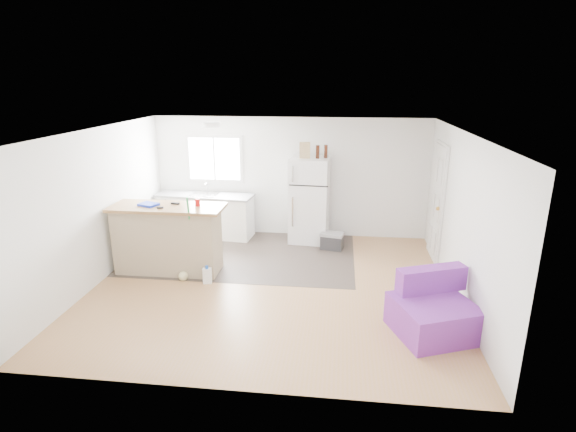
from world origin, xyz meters
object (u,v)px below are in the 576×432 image
object	(u,v)px
mop	(185,266)
bottle_left	(318,152)
cooler	(332,241)
blue_tray	(149,204)
peninsula	(168,238)
cardboard_box	(305,150)
bottle_right	(326,151)
purple_seat	(433,312)
refrigerator	(310,200)
cleaner_jug	(207,276)
red_cup	(198,202)
kitchen_cabinets	(206,215)

from	to	relation	value
mop	bottle_left	bearing A→B (deg)	34.71
cooler	blue_tray	distance (m)	3.41
peninsula	cooler	distance (m)	3.03
cooler	bottle_left	distance (m)	1.70
cardboard_box	cooler	bearing A→B (deg)	-32.55
bottle_left	bottle_right	size ratio (longest dim) A/B	1.00
cooler	purple_seat	world-z (taller)	purple_seat
refrigerator	purple_seat	world-z (taller)	refrigerator
cleaner_jug	blue_tray	distance (m)	1.52
cleaner_jug	bottle_right	xyz separation A→B (m)	(1.75, 2.16, 1.67)
red_cup	cooler	bearing A→B (deg)	30.36
blue_tray	cooler	bearing A→B (deg)	24.21
kitchen_cabinets	bottle_left	bearing A→B (deg)	2.47
red_cup	blue_tray	distance (m)	0.81
refrigerator	cleaner_jug	world-z (taller)	refrigerator
cooler	bottle_left	xyz separation A→B (m)	(-0.32, 0.36, 1.63)
cardboard_box	purple_seat	bearing A→B (deg)	-58.72
cleaner_jug	mop	bearing A→B (deg)	156.61
peninsula	bottle_right	size ratio (longest dim) A/B	7.40
peninsula	red_cup	distance (m)	0.82
red_cup	cardboard_box	world-z (taller)	cardboard_box
cleaner_jug	cardboard_box	distance (m)	3.02
peninsula	refrigerator	bearing A→B (deg)	38.21
bottle_left	peninsula	bearing A→B (deg)	-144.68
cleaner_jug	cardboard_box	bearing A→B (deg)	47.96
purple_seat	blue_tray	distance (m)	4.63
cleaner_jug	blue_tray	bearing A→B (deg)	149.97
purple_seat	cardboard_box	size ratio (longest dim) A/B	3.96
bottle_right	cardboard_box	bearing A→B (deg)	-170.56
refrigerator	cardboard_box	bearing A→B (deg)	-142.63
peninsula	refrigerator	xyz separation A→B (m)	(2.23, 1.75, 0.26)
mop	peninsula	bearing A→B (deg)	130.02
cleaner_jug	mop	world-z (taller)	mop
blue_tray	bottle_left	size ratio (longest dim) A/B	1.20
bottle_left	purple_seat	bearing A→B (deg)	-62.03
red_cup	bottle_right	xyz separation A→B (m)	(2.00, 1.70, 0.60)
cooler	cardboard_box	size ratio (longest dim) A/B	1.58
blue_tray	cardboard_box	xyz separation A→B (m)	(2.41, 1.70, 0.67)
refrigerator	cooler	world-z (taller)	refrigerator
refrigerator	cleaner_jug	xyz separation A→B (m)	(-1.46, -2.16, -0.71)
purple_seat	cooler	bearing A→B (deg)	94.27
cooler	cleaner_jug	xyz separation A→B (m)	(-1.93, -1.74, -0.03)
refrigerator	cleaner_jug	bearing A→B (deg)	-119.44
blue_tray	bottle_left	bearing A→B (deg)	32.59
peninsula	bottle_left	world-z (taller)	bottle_left
purple_seat	bottle_left	world-z (taller)	bottle_left
bottle_right	cooler	bearing A→B (deg)	-67.81
cleaner_jug	kitchen_cabinets	bearing A→B (deg)	97.65
cleaner_jug	cooler	bearing A→B (deg)	32.91
peninsula	cardboard_box	world-z (taller)	cardboard_box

